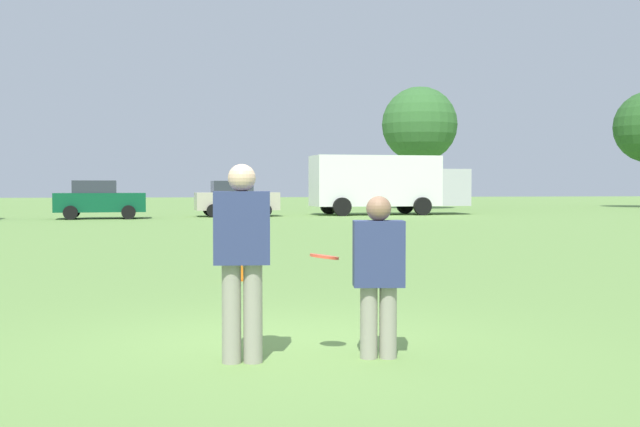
{
  "coord_description": "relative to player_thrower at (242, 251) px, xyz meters",
  "views": [
    {
      "loc": [
        -0.91,
        -7.79,
        1.6
      ],
      "look_at": [
        0.56,
        1.17,
        1.28
      ],
      "focal_mm": 44.93,
      "sensor_mm": 36.0,
      "label": 1
    }
  ],
  "objects": [
    {
      "name": "frisbee",
      "position": [
        0.76,
        0.09,
        -0.07
      ],
      "size": [
        0.27,
        0.27,
        0.07
      ],
      "color": "#E54C33"
    },
    {
      "name": "traffic_cone",
      "position": [
        0.35,
        6.26,
        -0.78
      ],
      "size": [
        0.32,
        0.32,
        0.48
      ],
      "color": "#D8590C",
      "rests_on": "ground"
    },
    {
      "name": "parked_car_mid_right",
      "position": [
        -4.7,
        32.05,
        -0.08
      ],
      "size": [
        4.32,
        2.45,
        1.82
      ],
      "color": "#0C4C2D",
      "rests_on": "ground"
    },
    {
      "name": "player_defender",
      "position": [
        1.25,
        -0.01,
        -0.17
      ],
      "size": [
        0.5,
        0.33,
        1.5
      ],
      "color": "gray",
      "rests_on": "ground"
    },
    {
      "name": "parked_car_near_right",
      "position": [
        1.89,
        33.92,
        -0.08
      ],
      "size": [
        4.32,
        2.45,
        1.82
      ],
      "color": "#B7AD99",
      "rests_on": "ground"
    },
    {
      "name": "box_truck",
      "position": [
        10.07,
        35.01,
        0.74
      ],
      "size": [
        8.65,
        3.41,
        3.18
      ],
      "color": "white",
      "rests_on": "ground"
    },
    {
      "name": "player_thrower",
      "position": [
        0.0,
        0.0,
        0.0
      ],
      "size": [
        0.52,
        0.33,
        1.79
      ],
      "color": "gray",
      "rests_on": "ground"
    },
    {
      "name": "tree_center_elm",
      "position": [
        14.76,
        44.63,
        4.62
      ],
      "size": [
        5.03,
        5.03,
        8.18
      ],
      "color": "brown",
      "rests_on": "ground"
    },
    {
      "name": "ground_plane",
      "position": [
        0.45,
        0.62,
        -1.01
      ],
      "size": [
        197.18,
        197.18,
        0.0
      ],
      "primitive_type": "plane",
      "color": "#6B9347"
    }
  ]
}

